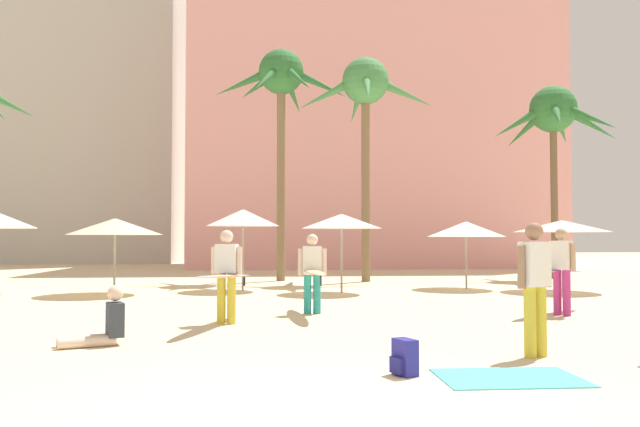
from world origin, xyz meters
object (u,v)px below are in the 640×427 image
person_far_right (226,274)px  person_near_left (535,283)px  cafe_umbrella_4 (562,226)px  cafe_umbrella_1 (115,227)px  beach_towel (509,378)px  palm_tree_far_left (281,86)px  cafe_umbrella_6 (466,229)px  person_near_right (559,269)px  person_far_left (103,325)px  cafe_umbrella_0 (341,221)px  backpack (404,358)px  person_mid_left (313,271)px  cafe_umbrella_3 (243,218)px  palm_tree_center (365,94)px  palm_tree_right (554,117)px

person_far_right → person_near_left: bearing=66.9°
cafe_umbrella_4 → person_near_left: cafe_umbrella_4 is taller
cafe_umbrella_1 → beach_towel: (6.95, -11.34, -1.90)m
beach_towel → person_far_right: person_far_right is taller
palm_tree_far_left → beach_towel: (2.13, -16.53, -7.28)m
cafe_umbrella_6 → person_near_left: bearing=-103.7°
cafe_umbrella_1 → cafe_umbrella_4: bearing=-0.7°
person_near_right → person_near_left: size_ratio=1.29×
palm_tree_far_left → person_far_left: bearing=-102.3°
cafe_umbrella_0 → person_far_right: size_ratio=0.78×
palm_tree_far_left → beach_towel: palm_tree_far_left is taller
cafe_umbrella_0 → backpack: size_ratio=5.58×
palm_tree_far_left → person_far_right: palm_tree_far_left is taller
backpack → person_mid_left: person_mid_left is taller
cafe_umbrella_1 → backpack: (5.80, -11.08, -1.71)m
cafe_umbrella_1 → person_near_left: (7.80, -10.13, -0.92)m
cafe_umbrella_6 → cafe_umbrella_1: bearing=-174.6°
cafe_umbrella_1 → person_far_right: size_ratio=0.88×
cafe_umbrella_3 → backpack: size_ratio=5.86×
person_far_left → person_near_right: person_near_right is taller
cafe_umbrella_0 → cafe_umbrella_4: 6.64m
palm_tree_center → cafe_umbrella_1: (-7.90, -4.46, -4.98)m
cafe_umbrella_4 → person_near_right: bearing=-116.8°
cafe_umbrella_3 → person_far_left: size_ratio=2.49×
cafe_umbrella_3 → beach_towel: size_ratio=1.54×
person_near_right → beach_towel: bearing=-157.6°
person_far_right → palm_tree_right: bearing=151.6°
palm_tree_center → person_mid_left: bearing=-105.6°
cafe_umbrella_0 → person_far_left: 9.88m
cafe_umbrella_6 → backpack: (-4.72, -12.07, -1.66)m
person_far_right → person_near_right: (6.79, 0.89, 0.02)m
palm_tree_center → cafe_umbrella_6: size_ratio=3.37×
cafe_umbrella_1 → cafe_umbrella_3: 3.72m
palm_tree_right → cafe_umbrella_6: palm_tree_right is taller
beach_towel → person_far_left: bearing=152.4°
person_mid_left → backpack: bearing=-168.8°
cafe_umbrella_1 → person_near_left: bearing=-52.4°
palm_tree_right → person_far_right: size_ratio=2.54×
palm_tree_far_left → cafe_umbrella_1: palm_tree_far_left is taller
palm_tree_center → backpack: palm_tree_center is taller
cafe_umbrella_0 → cafe_umbrella_1: bearing=179.1°
person_near_left → person_far_right: bearing=26.7°
palm_tree_right → cafe_umbrella_4: 7.81m
palm_tree_center → person_near_left: palm_tree_center is taller
person_near_left → backpack: bearing=91.5°
beach_towel → backpack: backpack is taller
person_far_right → person_near_left: (4.31, -3.55, 0.06)m
person_far_right → person_near_right: 6.85m
palm_tree_center → cafe_umbrella_1: bearing=-150.5°
person_far_right → cafe_umbrella_1: bearing=-135.7°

